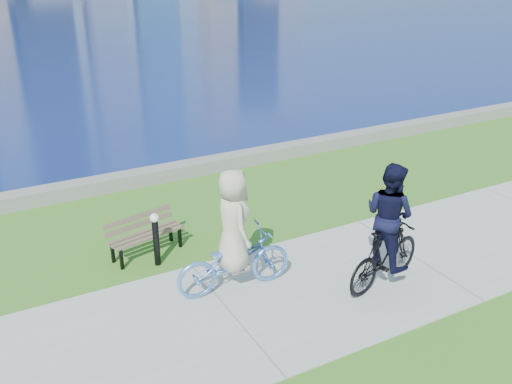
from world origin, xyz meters
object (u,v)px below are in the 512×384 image
bollard_lamp (156,236)px  cyclist_man (387,236)px  park_bench (144,231)px  cyclist_woman (234,247)px

bollard_lamp → cyclist_man: cyclist_man is taller
park_bench → bollard_lamp: 0.57m
bollard_lamp → cyclist_man: 4.26m
park_bench → cyclist_woman: 2.28m
cyclist_woman → bollard_lamp: bearing=35.6°
park_bench → bollard_lamp: bearing=-95.8°
bollard_lamp → cyclist_woman: 1.76m
park_bench → cyclist_woman: size_ratio=0.70×
park_bench → cyclist_woman: cyclist_woman is taller
bollard_lamp → cyclist_woman: bearing=-58.5°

